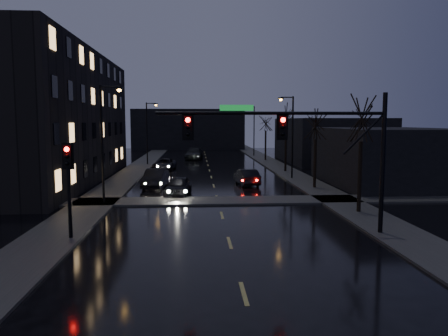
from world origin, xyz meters
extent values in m
plane|color=black|center=(0.00, 0.00, 0.00)|extent=(160.00, 160.00, 0.00)
cube|color=#2D2D2B|center=(-8.50, 35.00, 0.06)|extent=(3.00, 140.00, 0.12)
cube|color=#2D2D2B|center=(8.50, 35.00, 0.06)|extent=(3.00, 140.00, 0.12)
cube|color=#2D2D2B|center=(0.00, 18.50, 0.06)|extent=(40.00, 3.00, 0.12)
cube|color=black|center=(-16.50, 30.00, 6.00)|extent=(12.00, 30.00, 12.00)
cube|color=black|center=(15.50, 26.00, 2.50)|extent=(10.00, 14.00, 5.00)
cube|color=black|center=(17.00, 48.00, 3.00)|extent=(12.00, 18.00, 6.00)
cube|color=black|center=(-3.00, 78.00, 4.00)|extent=(22.00, 10.00, 8.00)
cylinder|color=black|center=(7.60, 9.00, 3.50)|extent=(0.22, 0.22, 7.00)
cylinder|color=black|center=(2.10, 9.00, 6.00)|extent=(11.00, 0.16, 0.16)
cylinder|color=black|center=(6.60, 9.00, 5.00)|extent=(2.05, 0.10, 2.05)
cube|color=#0C591E|center=(0.40, 9.00, 6.25)|extent=(1.60, 0.04, 0.28)
cube|color=black|center=(-1.90, 9.00, 5.35)|extent=(0.35, 0.28, 1.05)
sphere|color=#FF0705|center=(-1.90, 8.84, 5.68)|extent=(0.22, 0.22, 0.22)
cube|color=black|center=(2.60, 9.00, 5.35)|extent=(0.35, 0.28, 1.05)
sphere|color=#FF0705|center=(2.60, 8.84, 5.68)|extent=(0.22, 0.22, 0.22)
cylinder|color=black|center=(-7.50, 9.00, 2.20)|extent=(0.18, 0.18, 4.40)
cube|color=black|center=(-7.50, 9.00, 4.00)|extent=(0.35, 0.28, 1.05)
sphere|color=#FF0705|center=(-7.50, 8.84, 4.33)|extent=(0.22, 0.22, 0.22)
cylinder|color=black|center=(8.40, 14.00, 2.20)|extent=(0.24, 0.24, 4.40)
cylinder|color=black|center=(8.40, 24.00, 2.06)|extent=(0.24, 0.24, 4.12)
cylinder|color=black|center=(8.40, 36.00, 2.34)|extent=(0.24, 0.24, 4.68)
cylinder|color=black|center=(8.40, 50.00, 2.15)|extent=(0.24, 0.24, 4.29)
cylinder|color=black|center=(-7.80, 18.00, 4.00)|extent=(0.16, 0.16, 8.00)
cylinder|color=black|center=(-7.20, 18.00, 7.90)|extent=(1.20, 0.10, 0.10)
cube|color=black|center=(-6.60, 18.00, 7.80)|extent=(0.50, 0.25, 0.15)
sphere|color=#FFA332|center=(-6.60, 18.00, 7.70)|extent=(0.28, 0.28, 0.28)
cylinder|color=black|center=(-7.80, 45.00, 4.00)|extent=(0.16, 0.16, 8.00)
cylinder|color=black|center=(-7.20, 45.00, 7.90)|extent=(1.20, 0.10, 0.10)
cube|color=black|center=(-6.60, 45.00, 7.80)|extent=(0.50, 0.25, 0.15)
sphere|color=#FFA332|center=(-6.60, 45.00, 7.70)|extent=(0.28, 0.28, 0.28)
cylinder|color=black|center=(7.80, 30.00, 4.00)|extent=(0.16, 0.16, 8.00)
cylinder|color=black|center=(7.20, 30.00, 7.90)|extent=(1.20, 0.10, 0.10)
cube|color=black|center=(6.60, 30.00, 7.80)|extent=(0.50, 0.25, 0.15)
sphere|color=#FFA332|center=(6.60, 30.00, 7.70)|extent=(0.28, 0.28, 0.28)
cylinder|color=black|center=(7.80, 58.00, 4.00)|extent=(0.16, 0.16, 8.00)
cylinder|color=black|center=(7.20, 58.00, 7.90)|extent=(1.20, 0.10, 0.10)
cube|color=black|center=(6.60, 58.00, 7.80)|extent=(0.50, 0.25, 0.15)
sphere|color=#FFA332|center=(6.60, 58.00, 7.70)|extent=(0.28, 0.28, 0.28)
imported|color=black|center=(-2.90, 21.31, 0.72)|extent=(2.21, 4.38, 1.43)
imported|color=black|center=(-4.99, 25.38, 0.78)|extent=(2.09, 4.86, 1.56)
imported|color=black|center=(-5.17, 38.67, 0.67)|extent=(2.72, 5.03, 1.34)
imported|color=black|center=(-1.80, 53.14, 0.83)|extent=(3.03, 5.95, 1.66)
imported|color=black|center=(2.93, 26.38, 0.71)|extent=(2.06, 4.47, 1.42)
camera|label=1|loc=(-1.53, -11.71, 5.62)|focal=35.00mm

